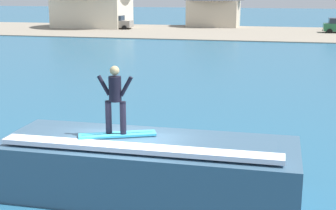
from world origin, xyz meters
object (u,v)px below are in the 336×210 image
(surfboard, at_px, (117,135))
(surfer, at_px, (115,96))
(house_small_cottage, at_px, (214,5))
(car_near_shore, at_px, (117,22))
(house_with_chimney, at_px, (92,0))
(wave_crest, at_px, (148,167))

(surfboard, bearing_deg, surfer, 175.12)
(surfer, bearing_deg, house_small_cottage, 95.39)
(surfboard, distance_m, car_near_shore, 53.90)
(surfboard, relative_size, house_with_chimney, 0.16)
(surfer, relative_size, house_small_cottage, 0.20)
(house_small_cottage, bearing_deg, car_near_shore, -147.54)
(surfboard, bearing_deg, car_near_shore, 108.97)
(car_near_shore, xyz_separation_m, house_small_cottage, (11.96, 7.61, 2.07))
(surfboard, distance_m, house_small_cottage, 58.85)
(surfer, height_order, house_small_cottage, house_small_cottage)
(wave_crest, bearing_deg, surfer, -165.79)
(wave_crest, xyz_separation_m, surfboard, (-0.74, -0.20, 0.90))
(car_near_shore, height_order, house_small_cottage, house_small_cottage)
(surfer, distance_m, car_near_shore, 53.91)
(surfboard, relative_size, car_near_shore, 0.49)
(wave_crest, height_order, house_small_cottage, house_small_cottage)
(surfboard, xyz_separation_m, surfer, (-0.03, 0.00, 1.01))
(surfer, bearing_deg, surfboard, -4.88)
(car_near_shore, distance_m, house_with_chimney, 5.65)
(wave_crest, height_order, surfboard, surfboard)
(surfboard, height_order, house_with_chimney, house_with_chimney)
(car_near_shore, bearing_deg, house_small_cottage, 32.46)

